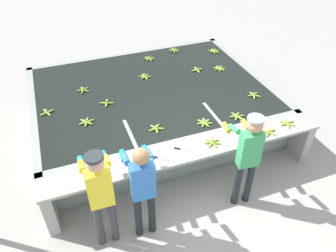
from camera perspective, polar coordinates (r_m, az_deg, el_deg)
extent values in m
plane|color=#A3A099|center=(5.61, 4.53, -11.94)|extent=(80.00, 80.00, 0.00)
cube|color=gray|center=(7.12, -2.86, 1.18)|extent=(4.67, 3.58, 0.06)
cube|color=gray|center=(5.63, 2.60, -5.54)|extent=(4.67, 0.12, 0.82)
cube|color=gray|center=(8.34, -6.74, 9.94)|extent=(4.67, 0.12, 0.82)
cube|color=gray|center=(6.72, -21.66, -0.36)|extent=(0.12, 3.58, 0.82)
cube|color=gray|center=(7.78, 13.27, 6.93)|extent=(0.12, 3.58, 0.82)
cube|color=black|center=(6.89, -2.96, 3.91)|extent=(4.43, 3.34, 0.76)
cube|color=gray|center=(5.78, -6.33, -4.45)|extent=(0.06, 0.80, 0.82)
cube|color=gray|center=(6.21, 7.59, -1.04)|extent=(0.06, 0.80, 0.82)
cube|color=#9E9E99|center=(5.18, 3.94, -4.45)|extent=(4.67, 0.45, 0.05)
cube|color=#9E9E99|center=(5.23, -19.93, -13.36)|extent=(0.16, 0.41, 0.77)
cube|color=#9E9E99|center=(6.51, 22.08, -2.16)|extent=(0.16, 0.41, 0.77)
cylinder|color=#38383D|center=(4.83, -11.91, -16.42)|extent=(0.11, 0.11, 0.83)
cylinder|color=#38383D|center=(4.84, -9.51, -15.90)|extent=(0.11, 0.11, 0.83)
cube|color=yellow|center=(4.29, -11.81, -10.55)|extent=(0.32, 0.18, 0.59)
sphere|color=tan|center=(3.98, -12.60, -6.35)|extent=(0.22, 0.22, 0.22)
cylinder|color=#282D33|center=(3.91, -12.80, -5.27)|extent=(0.24, 0.24, 0.04)
cylinder|color=yellow|center=(4.32, -14.83, -6.77)|extent=(0.09, 0.31, 0.18)
cylinder|color=#1EA3AD|center=(4.61, -14.93, -6.16)|extent=(0.09, 0.20, 0.08)
cylinder|color=yellow|center=(4.32, -10.66, -5.88)|extent=(0.09, 0.31, 0.18)
cylinder|color=#1EA3AD|center=(4.62, -11.02, -5.33)|extent=(0.09, 0.20, 0.08)
cylinder|color=#1E2328|center=(4.85, -5.22, -15.31)|extent=(0.11, 0.11, 0.81)
cylinder|color=#1E2328|center=(4.87, -2.85, -14.81)|extent=(0.11, 0.11, 0.81)
cube|color=blue|center=(4.33, -4.43, -9.48)|extent=(0.33, 0.19, 0.58)
sphere|color=#9E704C|center=(4.02, -4.72, -5.33)|extent=(0.22, 0.22, 0.22)
cylinder|color=blue|center=(4.34, -7.38, -5.73)|extent=(0.10, 0.31, 0.18)
cylinder|color=teal|center=(4.63, -7.81, -5.16)|extent=(0.10, 0.21, 0.08)
cylinder|color=blue|center=(4.38, -3.26, -4.93)|extent=(0.10, 0.31, 0.18)
cylinder|color=teal|center=(4.67, -3.95, -4.42)|extent=(0.10, 0.21, 0.08)
cylinder|color=#1E2328|center=(5.31, 11.93, -9.91)|extent=(0.11, 0.11, 0.84)
cylinder|color=#1E2328|center=(5.38, 13.89, -9.45)|extent=(0.11, 0.11, 0.84)
cube|color=#38995B|center=(4.85, 14.08, -3.95)|extent=(0.34, 0.20, 0.59)
sphere|color=tan|center=(4.58, 14.90, 0.16)|extent=(0.23, 0.23, 0.23)
cylinder|color=#9E9E99|center=(4.52, 15.10, 1.20)|extent=(0.24, 0.24, 0.04)
cylinder|color=#38995B|center=(4.82, 11.49, -0.51)|extent=(0.11, 0.32, 0.18)
cylinder|color=gold|center=(5.10, 10.15, -0.28)|extent=(0.11, 0.21, 0.08)
cylinder|color=#38995B|center=(4.95, 14.86, 0.06)|extent=(0.11, 0.32, 0.18)
cylinder|color=gold|center=(5.22, 13.38, 0.26)|extent=(0.11, 0.21, 0.08)
ellipsoid|color=#9EC642|center=(7.36, 5.48, 9.78)|extent=(0.17, 0.04, 0.04)
ellipsoid|color=#9EC642|center=(7.38, 4.90, 9.89)|extent=(0.04, 0.17, 0.04)
ellipsoid|color=#9EC642|center=(7.32, 4.70, 9.63)|extent=(0.17, 0.04, 0.04)
ellipsoid|color=#9EC642|center=(7.30, 5.29, 9.52)|extent=(0.04, 0.17, 0.04)
cylinder|color=tan|center=(7.32, 5.11, 9.95)|extent=(0.03, 0.03, 0.04)
ellipsoid|color=#75A333|center=(8.19, 1.44, 12.96)|extent=(0.12, 0.16, 0.04)
ellipsoid|color=#75A333|center=(8.23, 1.50, 13.09)|extent=(0.17, 0.06, 0.04)
ellipsoid|color=#75A333|center=(8.26, 1.28, 13.20)|extent=(0.15, 0.14, 0.04)
ellipsoid|color=#75A333|center=(8.26, 0.94, 13.20)|extent=(0.05, 0.17, 0.04)
ellipsoid|color=#75A333|center=(8.23, 0.73, 13.09)|extent=(0.16, 0.12, 0.04)
ellipsoid|color=#75A333|center=(8.19, 0.82, 12.96)|extent=(0.17, 0.09, 0.04)
ellipsoid|color=#75A333|center=(8.17, 1.13, 12.90)|extent=(0.09, 0.17, 0.04)
cylinder|color=tan|center=(8.20, 1.12, 13.28)|extent=(0.03, 0.03, 0.04)
ellipsoid|color=#8CB738|center=(5.60, -1.86, -0.09)|extent=(0.14, 0.15, 0.04)
ellipsoid|color=#8CB738|center=(5.59, -2.51, -0.19)|extent=(0.11, 0.17, 0.04)
ellipsoid|color=#8CB738|center=(5.54, -2.58, -0.60)|extent=(0.17, 0.07, 0.04)
ellipsoid|color=#8CB738|center=(5.52, -1.96, -0.76)|extent=(0.06, 0.17, 0.04)
ellipsoid|color=#8CB738|center=(5.56, -1.52, -0.44)|extent=(0.17, 0.10, 0.04)
cylinder|color=tan|center=(5.54, -2.10, -0.13)|extent=(0.03, 0.03, 0.04)
ellipsoid|color=#7FAD33|center=(7.87, -3.23, 11.84)|extent=(0.10, 0.17, 0.04)
ellipsoid|color=#7FAD33|center=(7.86, -3.56, 11.77)|extent=(0.11, 0.17, 0.04)
ellipsoid|color=#7FAD33|center=(7.82, -3.66, 11.62)|extent=(0.17, 0.06, 0.04)
ellipsoid|color=#7FAD33|center=(7.78, -3.46, 11.50)|extent=(0.15, 0.14, 0.04)
ellipsoid|color=#7FAD33|center=(7.78, -3.10, 11.50)|extent=(0.05, 0.17, 0.04)
ellipsoid|color=#7FAD33|center=(7.81, -2.86, 11.62)|extent=(0.16, 0.13, 0.04)
ellipsoid|color=#7FAD33|center=(7.85, -2.92, 11.77)|extent=(0.17, 0.08, 0.04)
cylinder|color=tan|center=(7.81, -3.26, 11.90)|extent=(0.03, 0.03, 0.04)
ellipsoid|color=#8CB738|center=(8.21, 7.76, 12.71)|extent=(0.17, 0.09, 0.04)
ellipsoid|color=#8CB738|center=(8.20, 8.08, 12.63)|extent=(0.09, 0.17, 0.04)
ellipsoid|color=#8CB738|center=(8.22, 8.37, 12.68)|extent=(0.12, 0.16, 0.04)
ellipsoid|color=#8CB738|center=(8.27, 8.41, 12.82)|extent=(0.17, 0.06, 0.04)
ellipsoid|color=#8CB738|center=(8.30, 8.18, 12.94)|extent=(0.15, 0.14, 0.04)
ellipsoid|color=#8CB738|center=(8.29, 7.84, 12.95)|extent=(0.05, 0.17, 0.04)
ellipsoid|color=#8CB738|center=(8.25, 7.66, 12.85)|extent=(0.16, 0.12, 0.04)
cylinder|color=tan|center=(8.23, 8.07, 13.02)|extent=(0.03, 0.03, 0.04)
ellipsoid|color=#7FAD33|center=(6.84, -14.70, 6.29)|extent=(0.07, 0.17, 0.04)
ellipsoid|color=#7FAD33|center=(6.79, -14.99, 6.02)|extent=(0.17, 0.05, 0.04)
ellipsoid|color=#7FAD33|center=(6.75, -14.64, 5.85)|extent=(0.10, 0.17, 0.04)
ellipsoid|color=#7FAD33|center=(6.76, -14.14, 6.02)|extent=(0.15, 0.14, 0.04)
ellipsoid|color=#7FAD33|center=(6.82, -14.18, 6.29)|extent=(0.16, 0.12, 0.04)
cylinder|color=tan|center=(6.78, -14.58, 6.35)|extent=(0.03, 0.03, 0.04)
ellipsoid|color=#7FAD33|center=(6.61, 14.31, 5.17)|extent=(0.17, 0.07, 0.04)
ellipsoid|color=#7FAD33|center=(6.58, 14.78, 4.95)|extent=(0.11, 0.17, 0.04)
ellipsoid|color=#7FAD33|center=(6.62, 15.21, 5.08)|extent=(0.14, 0.15, 0.04)
ellipsoid|color=#7FAD33|center=(6.67, 15.00, 5.38)|extent=(0.17, 0.10, 0.04)
ellipsoid|color=#7FAD33|center=(6.66, 14.45, 5.43)|extent=(0.06, 0.17, 0.04)
cylinder|color=tan|center=(6.61, 14.80, 5.46)|extent=(0.03, 0.03, 0.04)
ellipsoid|color=#93BC3D|center=(6.01, 12.06, 1.98)|extent=(0.14, 0.15, 0.04)
ellipsoid|color=#93BC3D|center=(6.00, 11.56, 1.94)|extent=(0.09, 0.17, 0.04)
ellipsoid|color=#93BC3D|center=(5.95, 11.45, 1.65)|extent=(0.17, 0.07, 0.04)
ellipsoid|color=#93BC3D|center=(5.92, 11.83, 1.40)|extent=(0.14, 0.15, 0.04)
ellipsoid|color=#93BC3D|center=(5.94, 12.34, 1.45)|extent=(0.09, 0.17, 0.04)
ellipsoid|color=#93BC3D|center=(5.99, 12.44, 1.73)|extent=(0.17, 0.07, 0.04)
cylinder|color=tan|center=(5.95, 11.99, 1.97)|extent=(0.03, 0.03, 0.04)
ellipsoid|color=#93BC3D|center=(5.83, -14.09, 0.37)|extent=(0.09, 0.17, 0.04)
ellipsoid|color=#93BC3D|center=(5.84, -13.59, 0.53)|extent=(0.14, 0.15, 0.04)
ellipsoid|color=#93BC3D|center=(5.89, -13.50, 0.86)|extent=(0.17, 0.07, 0.04)
ellipsoid|color=#93BC3D|center=(5.92, -13.90, 1.01)|extent=(0.09, 0.17, 0.04)
ellipsoid|color=#93BC3D|center=(5.91, -14.40, 0.85)|extent=(0.14, 0.15, 0.04)
ellipsoid|color=#93BC3D|center=(5.87, -14.50, 0.52)|extent=(0.17, 0.07, 0.04)
cylinder|color=tan|center=(5.85, -14.05, 0.97)|extent=(0.03, 0.03, 0.04)
ellipsoid|color=#93BC3D|center=(7.47, 8.55, 9.95)|extent=(0.16, 0.13, 0.04)
ellipsoid|color=#93BC3D|center=(7.43, 8.65, 9.78)|extent=(0.17, 0.08, 0.04)
ellipsoid|color=#93BC3D|center=(7.41, 9.00, 9.68)|extent=(0.10, 0.17, 0.04)
ellipsoid|color=#93BC3D|center=(7.44, 9.32, 9.74)|extent=(0.11, 0.17, 0.04)
ellipsoid|color=#93BC3D|center=(7.48, 9.38, 9.90)|extent=(0.17, 0.07, 0.04)
ellipsoid|color=#93BC3D|center=(7.51, 9.13, 10.05)|extent=(0.15, 0.14, 0.04)
ellipsoid|color=#93BC3D|center=(7.50, 8.76, 10.07)|extent=(0.04, 0.17, 0.04)
cylinder|color=tan|center=(7.44, 9.00, 10.12)|extent=(0.03, 0.03, 0.04)
ellipsoid|color=#93BC3D|center=(5.76, 6.72, 0.82)|extent=(0.17, 0.10, 0.04)
ellipsoid|color=#93BC3D|center=(5.76, 6.26, 0.92)|extent=(0.08, 0.17, 0.04)
ellipsoid|color=#93BC3D|center=(5.74, 5.87, 0.78)|extent=(0.13, 0.16, 0.04)
ellipsoid|color=#93BC3D|center=(5.70, 5.84, 0.49)|extent=(0.17, 0.05, 0.04)
ellipsoid|color=#93BC3D|center=(5.68, 6.20, 0.28)|extent=(0.14, 0.15, 0.04)
ellipsoid|color=#93BC3D|center=(5.69, 6.67, 0.30)|extent=(0.06, 0.17, 0.04)
ellipsoid|color=#93BC3D|center=(5.72, 6.90, 0.55)|extent=(0.17, 0.11, 0.04)
cylinder|color=tan|center=(5.70, 6.38, 0.88)|extent=(0.03, 0.03, 0.04)
ellipsoid|color=#8CB738|center=(6.25, -10.69, 3.69)|extent=(0.09, 0.17, 0.04)
ellipsoid|color=#8CB738|center=(6.28, -10.13, 3.98)|extent=(0.17, 0.09, 0.04)
ellipsoid|color=#8CB738|center=(6.34, -10.55, 4.24)|extent=(0.09, 0.17, 0.04)
ellipsoid|color=#8CB738|center=(6.30, -11.11, 3.96)|extent=(0.17, 0.09, 0.04)
cylinder|color=tan|center=(6.27, -10.66, 4.24)|extent=(0.03, 0.03, 0.04)
ellipsoid|color=#93BC3D|center=(7.02, -3.87, 8.40)|extent=(0.06, 0.17, 0.04)
ellipsoid|color=#93BC3D|center=(7.06, -3.61, 8.59)|extent=(0.17, 0.10, 0.04)
ellipsoid|color=#93BC3D|center=(7.11, -3.80, 8.77)|extent=(0.16, 0.13, 0.04)
ellipsoid|color=#93BC3D|center=(7.11, -4.25, 8.78)|extent=(0.06, 0.17, 0.04)
ellipsoid|color=#93BC3D|center=(7.07, -4.51, 8.59)|extent=(0.17, 0.10, 0.04)
ellipsoid|color=#93BC3D|center=(7.03, -4.32, 8.40)|extent=(0.16, 0.13, 0.04)
cylinder|color=tan|center=(7.05, -4.07, 8.84)|extent=(0.03, 0.03, 0.04)
ellipsoid|color=#9EC642|center=(6.28, -20.10, 2.00)|extent=(0.10, 0.17, 0.04)
ellipsoid|color=#9EC642|center=(6.34, -19.88, 2.42)|extent=(0.17, 0.10, 0.04)
ellipsoid|color=#9EC642|center=(6.37, -20.53, 2.42)|extent=(0.10, 0.17, 0.04)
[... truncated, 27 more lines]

